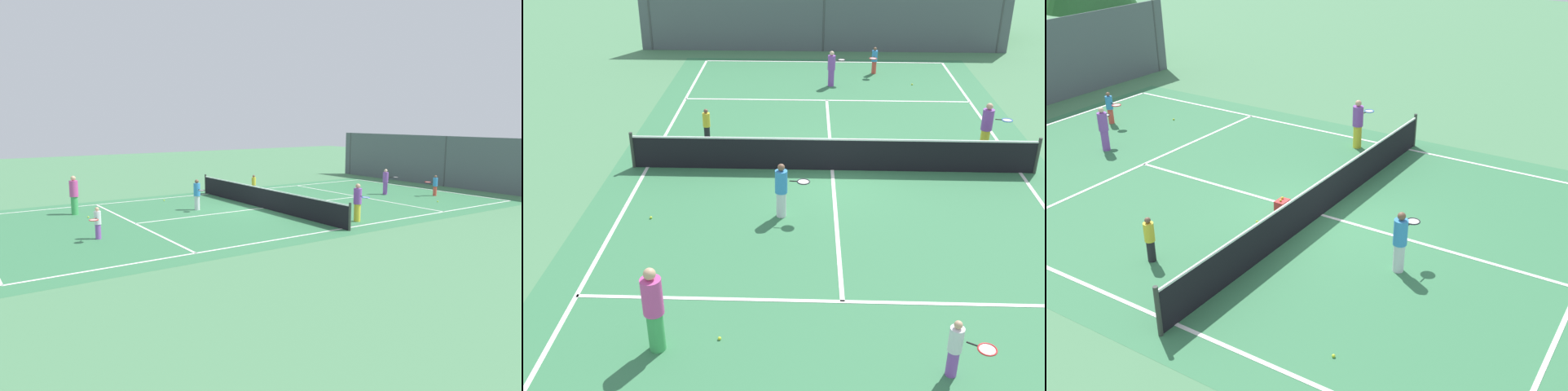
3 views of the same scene
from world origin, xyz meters
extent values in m
plane|color=#4C8456|center=(0.00, 0.00, 0.00)|extent=(80.00, 80.00, 0.00)
cube|color=#387A4C|center=(0.00, 0.00, 0.00)|extent=(13.00, 25.00, 0.00)
cube|color=white|center=(-5.50, 0.00, 0.01)|extent=(0.10, 24.00, 0.01)
cube|color=white|center=(5.50, 0.00, 0.01)|extent=(0.10, 24.00, 0.01)
cube|color=white|center=(0.00, 6.40, 0.01)|extent=(11.00, 0.10, 0.01)
cube|color=white|center=(0.00, 0.00, 0.01)|extent=(0.10, 12.80, 0.01)
cylinder|color=#333833|center=(-5.90, 0.00, 0.55)|extent=(0.10, 0.10, 1.10)
cylinder|color=#333833|center=(5.90, 0.00, 0.55)|extent=(0.10, 0.10, 1.10)
cube|color=black|center=(0.00, 0.00, 0.47)|extent=(11.80, 0.03, 0.95)
cube|color=white|center=(0.00, 0.00, 0.97)|extent=(11.80, 0.04, 0.05)
cylinder|color=#3F4447|center=(8.50, 14.00, 1.60)|extent=(0.12, 0.12, 3.20)
cylinder|color=brown|center=(7.99, 17.50, 1.29)|extent=(0.32, 0.32, 2.59)
cylinder|color=purple|center=(0.21, 8.30, 0.34)|extent=(0.25, 0.25, 0.67)
cylinder|color=purple|center=(0.21, 8.30, 0.97)|extent=(0.31, 0.31, 0.59)
sphere|color=beige|center=(0.21, 8.30, 1.36)|extent=(0.18, 0.18, 0.18)
cylinder|color=black|center=(0.45, 8.50, 1.00)|extent=(0.17, 0.15, 0.03)
torus|color=black|center=(0.64, 8.66, 1.00)|extent=(0.47, 0.47, 0.03)
cylinder|color=silver|center=(0.64, 8.66, 1.00)|extent=(0.39, 0.39, 0.00)
cylinder|color=#E54C3F|center=(2.15, 10.20, 0.27)|extent=(0.20, 0.20, 0.54)
cylinder|color=#388CD8|center=(2.15, 10.20, 0.77)|extent=(0.25, 0.25, 0.47)
sphere|color=brown|center=(2.15, 10.20, 1.08)|extent=(0.15, 0.15, 0.15)
cylinder|color=black|center=(2.09, 9.93, 0.80)|extent=(0.07, 0.20, 0.03)
torus|color=red|center=(2.04, 9.69, 0.80)|extent=(0.40, 0.40, 0.03)
cylinder|color=silver|center=(2.04, 9.69, 0.80)|extent=(0.33, 0.33, 0.00)
cylinder|color=#232328|center=(-4.01, 2.09, 0.26)|extent=(0.19, 0.19, 0.52)
cylinder|color=yellow|center=(-4.01, 2.09, 0.75)|extent=(0.24, 0.24, 0.45)
sphere|color=brown|center=(-4.01, 2.09, 1.04)|extent=(0.14, 0.14, 0.14)
cylinder|color=silver|center=(-1.39, -2.84, 0.34)|extent=(0.25, 0.25, 0.68)
cylinder|color=#388CD8|center=(-1.39, -2.84, 0.98)|extent=(0.31, 0.31, 0.59)
sphere|color=brown|center=(-1.39, -2.84, 1.36)|extent=(0.18, 0.18, 0.18)
cylinder|color=black|center=(-1.09, -2.86, 1.01)|extent=(0.20, 0.05, 0.03)
torus|color=black|center=(-0.84, -2.88, 1.01)|extent=(0.36, 0.36, 0.03)
cylinder|color=silver|center=(-0.84, -2.88, 1.01)|extent=(0.30, 0.30, 0.00)
cylinder|color=yellow|center=(4.78, 1.52, 0.37)|extent=(0.27, 0.27, 0.75)
cylinder|color=purple|center=(4.78, 1.52, 1.08)|extent=(0.34, 0.34, 0.66)
sphere|color=tan|center=(4.78, 1.52, 1.51)|extent=(0.20, 0.20, 0.20)
cylinder|color=black|center=(5.10, 1.46, 1.11)|extent=(0.20, 0.07, 0.03)
torus|color=blue|center=(5.34, 1.41, 1.11)|extent=(0.39, 0.39, 0.03)
cylinder|color=silver|center=(5.34, 1.41, 1.11)|extent=(0.32, 0.32, 0.00)
cube|color=red|center=(-0.43, 0.93, 0.18)|extent=(0.37, 0.28, 0.36)
sphere|color=#CCE533|center=(-0.51, 0.93, 0.39)|extent=(0.07, 0.07, 0.07)
sphere|color=#CCE533|center=(-0.36, 0.97, 0.39)|extent=(0.07, 0.07, 0.07)
sphere|color=#CCE533|center=(3.60, 8.52, 0.03)|extent=(0.07, 0.07, 0.07)
sphere|color=#CCE533|center=(-1.24, 1.16, 0.03)|extent=(0.07, 0.07, 0.07)
sphere|color=#CCE533|center=(-2.39, 0.12, 0.03)|extent=(0.07, 0.07, 0.07)
sphere|color=#CCE533|center=(-4.70, -3.10, 0.03)|extent=(0.07, 0.07, 0.07)
sphere|color=#CCE533|center=(0.51, 0.50, 0.03)|extent=(0.07, 0.07, 0.07)
camera|label=1|loc=(19.54, -13.38, 4.30)|focal=34.34mm
camera|label=2|loc=(-0.82, -16.72, 7.74)|focal=42.85mm
camera|label=3|loc=(-12.74, -7.62, 7.67)|focal=44.16mm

